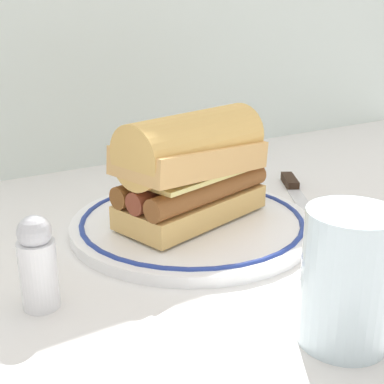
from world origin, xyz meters
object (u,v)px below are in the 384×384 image
(plate, at_px, (192,223))
(sausage_sandwich, at_px, (192,166))
(salt_shaker, at_px, (38,263))
(drinking_glass, at_px, (346,287))
(butter_knife, at_px, (295,190))

(plate, height_order, sausage_sandwich, sausage_sandwich)
(sausage_sandwich, distance_m, salt_shaker, 0.21)
(sausage_sandwich, bearing_deg, salt_shaker, -174.38)
(drinking_glass, height_order, salt_shaker, drinking_glass)
(plate, relative_size, sausage_sandwich, 1.46)
(butter_knife, bearing_deg, sausage_sandwich, -170.65)
(butter_knife, bearing_deg, salt_shaker, -165.02)
(plate, bearing_deg, sausage_sandwich, 63.43)
(plate, bearing_deg, drinking_glass, -94.48)
(sausage_sandwich, distance_m, butter_knife, 0.20)
(sausage_sandwich, xyz_separation_m, butter_knife, (0.19, 0.03, -0.07))
(plate, distance_m, butter_knife, 0.19)
(plate, height_order, butter_knife, plate)
(drinking_glass, bearing_deg, plate, 85.52)
(sausage_sandwich, bearing_deg, butter_knife, -5.16)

